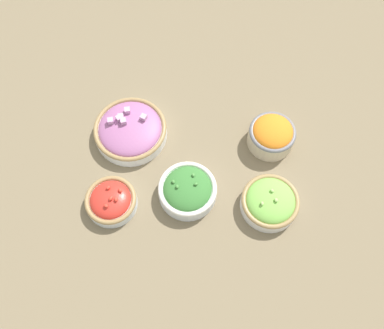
{
  "coord_description": "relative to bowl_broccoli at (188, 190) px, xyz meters",
  "views": [
    {
      "loc": [
        -0.07,
        0.45,
        1.01
      ],
      "look_at": [
        0.0,
        0.0,
        0.03
      ],
      "focal_mm": 40.0,
      "sensor_mm": 36.0,
      "label": 1
    }
  ],
  "objects": [
    {
      "name": "bowl_red_onion",
      "position": [
        0.18,
        -0.15,
        -0.0
      ],
      "size": [
        0.19,
        0.19,
        0.07
      ],
      "color": "white",
      "rests_on": "ground_plane"
    },
    {
      "name": "bowl_cherry_tomatoes",
      "position": [
        0.18,
        0.06,
        -0.01
      ],
      "size": [
        0.13,
        0.13,
        0.06
      ],
      "color": "silver",
      "rests_on": "ground_plane"
    },
    {
      "name": "ground_plane",
      "position": [
        0.0,
        -0.07,
        -0.03
      ],
      "size": [
        3.0,
        3.0,
        0.0
      ],
      "primitive_type": "plane",
      "color": "#75664C"
    },
    {
      "name": "bowl_carrots",
      "position": [
        -0.19,
        -0.18,
        0.01
      ],
      "size": [
        0.12,
        0.12,
        0.08
      ],
      "color": "beige",
      "rests_on": "ground_plane"
    },
    {
      "name": "bowl_broccoli",
      "position": [
        0.0,
        0.0,
        0.0
      ],
      "size": [
        0.15,
        0.15,
        0.06
      ],
      "color": "silver",
      "rests_on": "ground_plane"
    },
    {
      "name": "bowl_lettuce",
      "position": [
        -0.2,
        -0.0,
        -0.0
      ],
      "size": [
        0.14,
        0.14,
        0.07
      ],
      "color": "white",
      "rests_on": "ground_plane"
    }
  ]
}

